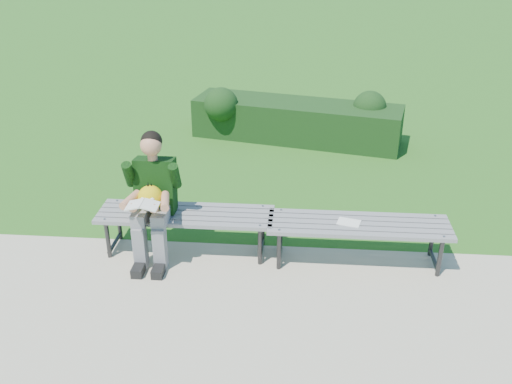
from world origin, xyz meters
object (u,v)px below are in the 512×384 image
seated_boy (153,194)px  paper_sheet (349,222)px  hedge (295,119)px  bench_right (359,228)px  bench_left (186,217)px

seated_boy → paper_sheet: bearing=0.7°
paper_sheet → hedge: bearing=99.5°
hedge → seated_boy: size_ratio=2.53×
hedge → seated_boy: 3.85m
bench_right → paper_sheet: bearing=180.0°
hedge → bench_left: size_ratio=1.85×
bench_right → bench_left: bearing=177.6°
seated_boy → paper_sheet: (1.95, 0.02, -0.24)m
hedge → bench_left: bearing=-106.9°
bench_right → seated_boy: (-2.05, -0.02, 0.30)m
hedge → paper_sheet: bearing=-80.5°
bench_right → seated_boy: 2.08m
hedge → paper_sheet: (0.59, -3.56, 0.13)m
bench_right → paper_sheet: bench_right is taller
hedge → bench_left: hedge is taller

